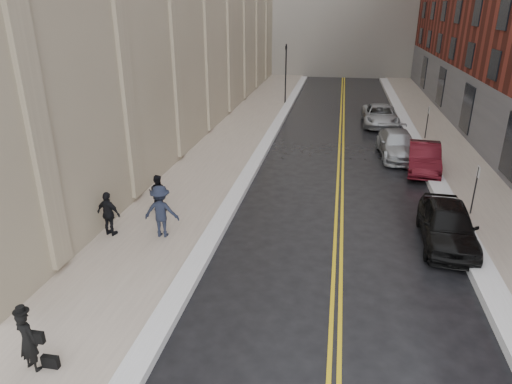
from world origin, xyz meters
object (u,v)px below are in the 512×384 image
at_px(pedestrian_main, 28,340).
at_px(car_silver_near, 398,145).
at_px(car_silver_far, 380,115).
at_px(pedestrian_c, 109,214).
at_px(pedestrian_a, 158,193).
at_px(car_maroon, 424,158).
at_px(pedestrian_b, 161,211).
at_px(car_black, 448,225).

bearing_deg(pedestrian_main, car_silver_near, -101.87).
xyz_separation_m(car_silver_far, pedestrian_c, (-11.20, -20.18, 0.28)).
xyz_separation_m(car_silver_near, pedestrian_a, (-10.75, -10.00, 0.21)).
height_order(car_maroon, pedestrian_a, pedestrian_a).
relative_size(car_maroon, car_silver_far, 0.86).
distance_m(car_silver_far, pedestrian_b, 21.93).
distance_m(car_black, pedestrian_a, 11.47).
height_order(car_silver_far, pedestrian_c, pedestrian_c).
xyz_separation_m(car_silver_near, car_silver_far, (-0.49, 7.71, -0.00)).
relative_size(pedestrian_a, pedestrian_b, 0.79).
bearing_deg(car_silver_near, pedestrian_c, -136.86).
xyz_separation_m(car_black, pedestrian_main, (-11.00, -8.58, 0.18)).
relative_size(car_silver_near, pedestrian_c, 2.92).
relative_size(car_silver_far, pedestrian_b, 2.62).
bearing_deg(pedestrian_main, car_maroon, -107.77).
relative_size(pedestrian_main, pedestrian_b, 0.81).
distance_m(car_maroon, pedestrian_main, 20.35).
xyz_separation_m(car_silver_far, pedestrian_b, (-9.24, -19.89, 0.42)).
bearing_deg(car_silver_near, car_black, -89.93).
bearing_deg(car_black, car_silver_near, 96.61).
height_order(car_black, car_silver_far, car_black).
bearing_deg(car_silver_near, car_silver_far, 89.97).
xyz_separation_m(car_silver_near, pedestrian_c, (-11.69, -12.47, 0.28)).
relative_size(car_maroon, car_silver_near, 0.90).
relative_size(car_black, pedestrian_main, 2.82).
relative_size(pedestrian_b, pedestrian_c, 1.16).
bearing_deg(pedestrian_main, pedestrian_c, -62.01).
distance_m(car_silver_near, pedestrian_c, 17.10).
distance_m(car_silver_near, pedestrian_b, 15.60).
xyz_separation_m(car_black, pedestrian_c, (-12.39, -1.83, 0.23)).
bearing_deg(pedestrian_b, car_silver_near, -132.70).
relative_size(car_silver_far, pedestrian_a, 3.33).
bearing_deg(pedestrian_a, car_black, 178.82).
xyz_separation_m(car_black, car_maroon, (0.40, 8.28, -0.04)).
relative_size(pedestrian_main, pedestrian_c, 0.94).
xyz_separation_m(car_maroon, pedestrian_b, (-10.84, -9.82, 0.41)).
distance_m(car_silver_far, pedestrian_main, 28.66).
bearing_deg(car_black, pedestrian_main, -139.20).
xyz_separation_m(car_silver_far, pedestrian_main, (-9.80, -26.93, 0.24)).
bearing_deg(pedestrian_b, car_maroon, -141.90).
distance_m(car_maroon, car_silver_far, 10.19).
bearing_deg(pedestrian_c, pedestrian_main, 114.93).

